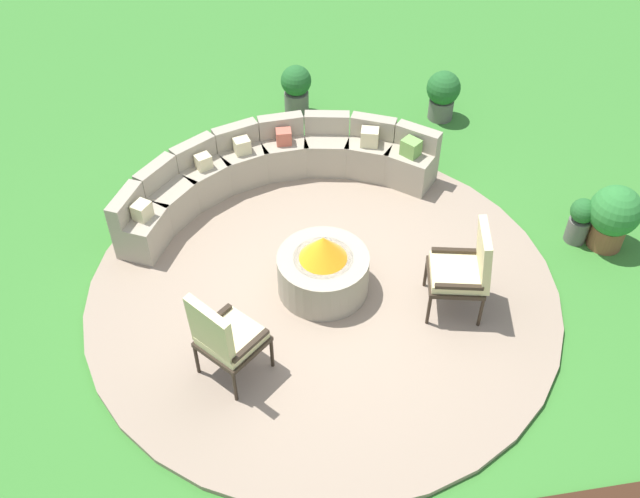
{
  "coord_description": "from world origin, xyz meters",
  "views": [
    {
      "loc": [
        -0.89,
        -5.22,
        5.75
      ],
      "look_at": [
        0.0,
        0.2,
        0.45
      ],
      "focal_mm": 40.72,
      "sensor_mm": 36.0,
      "label": 1
    }
  ],
  "objects": [
    {
      "name": "ground_plane",
      "position": [
        0.0,
        0.0,
        0.0
      ],
      "size": [
        24.0,
        24.0,
        0.0
      ],
      "primitive_type": "plane",
      "color": "#387A2D"
    },
    {
      "name": "patio_circle",
      "position": [
        0.0,
        0.0,
        0.03
      ],
      "size": [
        5.02,
        5.02,
        0.06
      ],
      "primitive_type": "cylinder",
      "color": "gray",
      "rests_on": "ground_plane"
    },
    {
      "name": "fire_pit",
      "position": [
        0.0,
        0.0,
        0.35
      ],
      "size": [
        0.96,
        0.96,
        0.74
      ],
      "color": "#9E937F",
      "rests_on": "patio_circle"
    },
    {
      "name": "curved_stone_bench",
      "position": [
        -0.34,
        1.74,
        0.36
      ],
      "size": [
        3.91,
        1.74,
        0.72
      ],
      "color": "#9E937F",
      "rests_on": "patio_circle"
    },
    {
      "name": "lounge_chair_front_left",
      "position": [
        -1.07,
        -0.97,
        0.63
      ],
      "size": [
        0.76,
        0.78,
        1.12
      ],
      "rotation": [
        0.0,
        0.0,
        5.44
      ],
      "color": "#2D2319",
      "rests_on": "patio_circle"
    },
    {
      "name": "lounge_chair_front_right",
      "position": [
        1.36,
        -0.47,
        0.61
      ],
      "size": [
        0.69,
        0.67,
        1.04
      ],
      "rotation": [
        0.0,
        0.0,
        7.64
      ],
      "color": "#2D2319",
      "rests_on": "patio_circle"
    },
    {
      "name": "potted_plant_0",
      "position": [
        2.17,
        3.02,
        0.4
      ],
      "size": [
        0.46,
        0.46,
        0.71
      ],
      "color": "#605B56",
      "rests_on": "ground_plane"
    },
    {
      "name": "potted_plant_1",
      "position": [
        0.2,
        3.46,
        0.41
      ],
      "size": [
        0.42,
        0.42,
        0.73
      ],
      "color": "#605B56",
      "rests_on": "ground_plane"
    },
    {
      "name": "potted_plant_2",
      "position": [
        3.01,
        0.34,
        0.31
      ],
      "size": [
        0.29,
        0.29,
        0.58
      ],
      "color": "#605B56",
      "rests_on": "ground_plane"
    },
    {
      "name": "potted_plant_3",
      "position": [
        3.3,
        0.21,
        0.44
      ],
      "size": [
        0.57,
        0.57,
        0.8
      ],
      "color": "brown",
      "rests_on": "ground_plane"
    }
  ]
}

